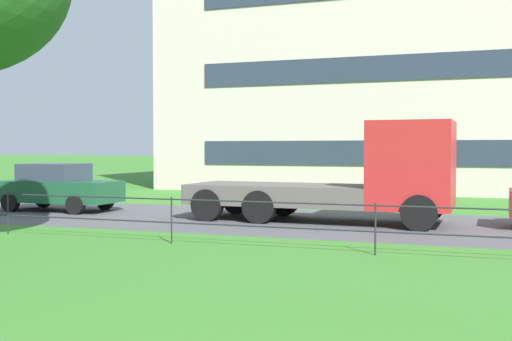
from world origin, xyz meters
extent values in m
cube|color=#4C4C51|center=(0.00, 15.52, 0.00)|extent=(80.00, 6.41, 0.01)
cylinder|color=#232328|center=(-8.68, 10.79, 0.50)|extent=(0.04, 0.04, 1.00)
cylinder|color=#232328|center=(-4.34, 10.79, 0.50)|extent=(0.04, 0.04, 1.00)
cylinder|color=#232328|center=(0.00, 10.79, 0.50)|extent=(0.04, 0.04, 1.00)
cylinder|color=#232328|center=(0.00, 10.79, 0.45)|extent=(34.72, 0.03, 0.03)
cylinder|color=#232328|center=(0.00, 10.79, 0.95)|extent=(34.72, 0.03, 0.03)
cube|color=#194C2D|center=(-11.03, 15.77, 0.64)|extent=(4.00, 1.71, 0.68)
cube|color=#2D3847|center=(-11.18, 15.77, 1.26)|extent=(1.90, 1.53, 0.56)
cylinder|color=black|center=(-9.79, 16.57, 0.30)|extent=(0.60, 0.20, 0.60)
cylinder|color=black|center=(-9.79, 14.96, 0.30)|extent=(0.60, 0.20, 0.60)
cylinder|color=black|center=(-12.27, 16.58, 0.30)|extent=(0.60, 0.20, 0.60)
cylinder|color=black|center=(-12.27, 14.96, 0.30)|extent=(0.60, 0.20, 0.60)
cube|color=#B22323|center=(0.22, 15.67, 1.60)|extent=(2.17, 2.36, 2.30)
cube|color=#283342|center=(1.11, 15.65, 1.94)|extent=(0.17, 1.84, 0.87)
cube|color=#56514C|center=(-3.43, 15.78, 0.73)|extent=(5.27, 2.45, 0.56)
cylinder|color=black|center=(0.57, 16.72, 0.45)|extent=(0.91, 0.33, 0.90)
cylinder|color=black|center=(0.50, 14.61, 0.45)|extent=(0.91, 0.33, 0.90)
cylinder|color=black|center=(-3.66, 16.85, 0.45)|extent=(0.91, 0.33, 0.90)
cylinder|color=black|center=(-3.72, 14.73, 0.45)|extent=(0.91, 0.33, 0.90)
cylinder|color=black|center=(-5.22, 16.89, 0.45)|extent=(0.91, 0.33, 0.90)
cylinder|color=black|center=(-5.28, 14.78, 0.45)|extent=(0.91, 0.33, 0.90)
camera|label=1|loc=(1.75, -1.01, 2.04)|focal=43.29mm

